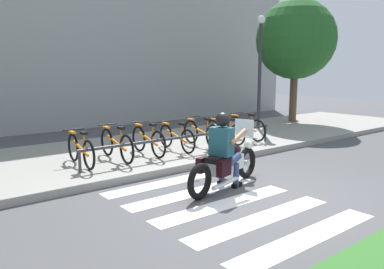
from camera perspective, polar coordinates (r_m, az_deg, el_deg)
ground_plane at (r=6.87m, az=9.57°, el=-9.01°), size 48.00×48.00×0.00m
sidewalk at (r=10.09m, az=-8.70°, el=-2.56°), size 24.00×4.40×0.15m
crosswalk_stripe_0 at (r=5.40m, az=17.11°, el=-14.56°), size 2.80×0.40×0.01m
crosswalk_stripe_1 at (r=5.84m, az=10.49°, el=-12.39°), size 2.80×0.40×0.01m
crosswalk_stripe_2 at (r=6.36m, az=4.96°, el=-10.42°), size 2.80×0.40×0.01m
crosswalk_stripe_3 at (r=6.92m, az=0.35°, el=-8.69°), size 2.80×0.40×0.01m
crosswalk_stripe_4 at (r=7.53m, az=-3.50°, el=-7.18°), size 2.80×0.40×0.01m
motorcycle at (r=7.10m, az=5.14°, el=-4.44°), size 2.24×0.89×1.23m
rider at (r=6.96m, az=4.82°, el=-1.63°), size 0.72×0.64×1.44m
bicycle_0 at (r=8.46m, az=-16.48°, el=-2.22°), size 0.48×1.60×0.77m
bicycle_1 at (r=8.80m, az=-11.35°, el=-1.48°), size 0.48×1.73×0.80m
bicycle_2 at (r=9.21m, az=-6.65°, el=-0.90°), size 0.48×1.62×0.80m
bicycle_3 at (r=9.69m, az=-2.38°, el=-0.44°), size 0.48×1.63×0.75m
bicycle_4 at (r=10.20m, az=1.49°, el=0.18°), size 0.48×1.68×0.80m
bicycle_5 at (r=10.76m, az=4.95°, el=0.50°), size 0.48×1.67×0.73m
bicycle_6 at (r=11.35m, az=8.08°, el=1.03°), size 0.48×1.62×0.79m
bike_rack at (r=9.24m, az=-0.35°, el=-0.40°), size 5.70×0.07×0.49m
street_lamp at (r=13.57m, az=10.22°, el=10.67°), size 0.28×0.28×4.05m
tree_near_rack at (r=15.82m, az=15.39°, el=13.64°), size 3.11×3.11×4.96m
building_backdrop at (r=15.18m, az=-20.27°, el=15.28°), size 24.00×1.20×7.68m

